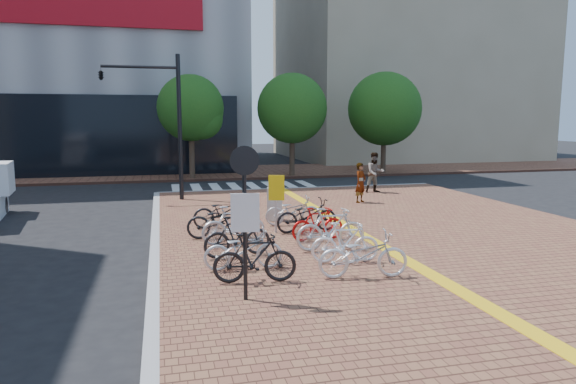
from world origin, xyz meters
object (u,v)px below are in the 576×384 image
object	(u,v)px
bike_0	(255,258)
bike_3	(234,225)
pedestrian_a	(361,183)
pedestrian_b	(375,172)
bike_8	(331,229)
bike_7	(345,242)
bike_5	(224,211)
traffic_light_pole	(144,100)
bike_2	(237,236)
bike_1	(243,249)
notice_sign	(245,204)
yellow_sign	(276,193)
bike_9	(318,224)
bike_6	(363,255)
bike_10	(307,215)
bike_11	(293,211)
utility_box	(275,204)
bike_4	(221,220)

from	to	relation	value
bike_0	bike_3	xyz separation A→B (m)	(0.03, 3.44, 0.01)
pedestrian_a	pedestrian_b	size ratio (longest dim) A/B	0.88
bike_8	pedestrian_b	size ratio (longest dim) A/B	1.01
bike_0	bike_3	world-z (taller)	bike_3
bike_7	pedestrian_b	bearing A→B (deg)	-18.92
bike_5	traffic_light_pole	xyz separation A→B (m)	(-2.47, 6.20, 3.69)
bike_2	bike_1	bearing A→B (deg)	169.03
bike_5	notice_sign	world-z (taller)	notice_sign
yellow_sign	notice_sign	bearing A→B (deg)	-108.27
bike_5	yellow_sign	size ratio (longest dim) A/B	1.11
bike_9	traffic_light_pole	bearing A→B (deg)	21.67
bike_5	bike_6	bearing A→B (deg)	-162.77
pedestrian_a	traffic_light_pole	size ratio (longest dim) A/B	0.27
bike_5	bike_10	bearing A→B (deg)	-122.08
bike_6	pedestrian_b	distance (m)	13.33
pedestrian_b	bike_11	bearing A→B (deg)	-132.04
bike_7	utility_box	size ratio (longest dim) A/B	1.47
bike_0	bike_1	distance (m)	1.00
bike_6	traffic_light_pole	world-z (taller)	traffic_light_pole
bike_5	utility_box	bearing A→B (deg)	-71.73
bike_7	pedestrian_b	size ratio (longest dim) A/B	0.88
bike_0	utility_box	bearing A→B (deg)	-8.62
bike_0	bike_9	distance (m)	4.11
bike_0	bike_11	xyz separation A→B (m)	(2.26, 5.54, -0.06)
bike_10	bike_2	bearing A→B (deg)	127.27
pedestrian_a	yellow_sign	xyz separation A→B (m)	(-4.63, -4.72, 0.40)
utility_box	notice_sign	world-z (taller)	notice_sign
bike_6	notice_sign	xyz separation A→B (m)	(-2.70, -0.78, 1.34)
bike_5	bike_7	size ratio (longest dim) A/B	1.18
bike_7	yellow_sign	distance (m)	3.77
bike_4	traffic_light_pole	bearing A→B (deg)	19.11
bike_8	bike_0	bearing A→B (deg)	130.14
bike_3	notice_sign	distance (m)	4.67
bike_7	notice_sign	size ratio (longest dim) A/B	0.56
bike_2	pedestrian_a	distance (m)	9.43
bike_6	notice_sign	bearing A→B (deg)	114.69
utility_box	yellow_sign	bearing A→B (deg)	-101.46
bike_4	bike_11	distance (m)	2.78
bike_0	pedestrian_a	bearing A→B (deg)	-25.91
bike_3	bike_11	xyz separation A→B (m)	(2.23, 2.10, -0.07)
yellow_sign	bike_0	bearing A→B (deg)	-108.01
bike_6	bike_8	size ratio (longest dim) A/B	1.04
pedestrian_a	bike_10	bearing A→B (deg)	-163.42
traffic_light_pole	utility_box	bearing A→B (deg)	-51.74
bike_3	bike_9	world-z (taller)	bike_3
bike_11	yellow_sign	size ratio (longest dim) A/B	1.03
bike_2	traffic_light_pole	distance (m)	10.72
bike_8	bike_5	bearing A→B (deg)	32.06
bike_3	yellow_sign	bearing A→B (deg)	-60.52
bike_0	bike_10	xyz separation A→B (m)	(2.42, 4.44, -0.02)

